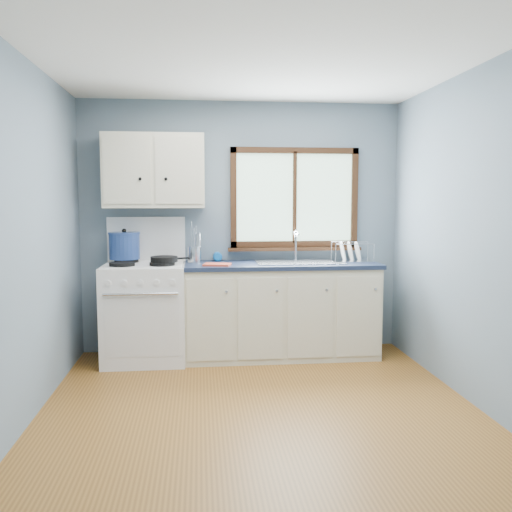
{
  "coord_description": "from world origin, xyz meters",
  "views": [
    {
      "loc": [
        -0.43,
        -3.66,
        1.52
      ],
      "look_at": [
        0.05,
        0.9,
        1.05
      ],
      "focal_mm": 38.0,
      "sensor_mm": 36.0,
      "label": 1
    }
  ],
  "objects": [
    {
      "name": "wall_front",
      "position": [
        0.0,
        -1.81,
        1.25
      ],
      "size": [
        3.2,
        0.02,
        2.5
      ],
      "primitive_type": "cube",
      "color": "slate",
      "rests_on": "ground"
    },
    {
      "name": "soap_bottle",
      "position": [
        -0.25,
        1.66,
        1.04
      ],
      "size": [
        0.09,
        0.09,
        0.23
      ],
      "primitive_type": "imported",
      "rotation": [
        0.0,
        0.0,
        0.01
      ],
      "color": "#0B5AA5",
      "rests_on": "countertop"
    },
    {
      "name": "wall_left",
      "position": [
        -1.61,
        0.0,
        1.25
      ],
      "size": [
        0.02,
        3.6,
        2.5
      ],
      "primitive_type": "cube",
      "color": "slate",
      "rests_on": "ground"
    },
    {
      "name": "wall_right",
      "position": [
        1.61,
        0.0,
        1.25
      ],
      "size": [
        0.02,
        3.6,
        2.5
      ],
      "primitive_type": "cube",
      "color": "slate",
      "rests_on": "ground"
    },
    {
      "name": "dish_rack",
      "position": [
        1.06,
        1.51,
        0.97
      ],
      "size": [
        0.42,
        0.33,
        0.2
      ],
      "rotation": [
        0.0,
        0.0,
        -0.1
      ],
      "color": "silver",
      "rests_on": "countertop"
    },
    {
      "name": "utensil_crock",
      "position": [
        -0.48,
        1.59,
        1.0
      ],
      "size": [
        0.15,
        0.15,
        0.4
      ],
      "rotation": [
        0.0,
        0.0,
        0.16
      ],
      "color": "silver",
      "rests_on": "countertop"
    },
    {
      "name": "wall_back",
      "position": [
        0.0,
        1.81,
        1.25
      ],
      "size": [
        3.2,
        0.02,
        2.5
      ],
      "primitive_type": "cube",
      "color": "slate",
      "rests_on": "ground"
    },
    {
      "name": "skillet",
      "position": [
        -0.75,
        1.33,
        0.98
      ],
      "size": [
        0.39,
        0.32,
        0.05
      ],
      "rotation": [
        0.0,
        0.0,
        0.39
      ],
      "color": "black",
      "rests_on": "gas_range"
    },
    {
      "name": "window",
      "position": [
        0.54,
        1.77,
        1.48
      ],
      "size": [
        1.36,
        0.1,
        1.03
      ],
      "color": "#9EC6A8",
      "rests_on": "wall_back"
    },
    {
      "name": "gas_range",
      "position": [
        -0.95,
        1.47,
        0.49
      ],
      "size": [
        0.76,
        0.69,
        1.36
      ],
      "color": "white",
      "rests_on": "floor"
    },
    {
      "name": "ceiling",
      "position": [
        0.0,
        0.0,
        2.51
      ],
      "size": [
        3.2,
        3.6,
        0.02
      ],
      "primitive_type": "cube",
      "color": "white",
      "rests_on": "wall_back"
    },
    {
      "name": "countertop",
      "position": [
        0.36,
        1.49,
        0.9
      ],
      "size": [
        1.89,
        0.64,
        0.04
      ],
      "primitive_type": "cube",
      "color": "#141D33",
      "rests_on": "base_cabinets"
    },
    {
      "name": "sink",
      "position": [
        0.54,
        1.49,
        0.86
      ],
      "size": [
        0.84,
        0.46,
        0.44
      ],
      "color": "silver",
      "rests_on": "countertop"
    },
    {
      "name": "thermos",
      "position": [
        -0.45,
        1.62,
        1.06
      ],
      "size": [
        0.08,
        0.08,
        0.29
      ],
      "primitive_type": "cylinder",
      "rotation": [
        0.0,
        0.0,
        0.21
      ],
      "color": "silver",
      "rests_on": "countertop"
    },
    {
      "name": "base_cabinets",
      "position": [
        0.36,
        1.49,
        0.41
      ],
      "size": [
        1.85,
        0.6,
        0.88
      ],
      "color": "beige",
      "rests_on": "floor"
    },
    {
      "name": "upper_cabinets",
      "position": [
        -0.85,
        1.63,
        1.8
      ],
      "size": [
        0.95,
        0.35,
        0.7
      ],
      "color": "beige",
      "rests_on": "wall_back"
    },
    {
      "name": "stockpot",
      "position": [
        -1.15,
        1.62,
        1.09
      ],
      "size": [
        0.34,
        0.34,
        0.29
      ],
      "rotation": [
        0.0,
        0.0,
        -0.15
      ],
      "color": "navy",
      "rests_on": "gas_range"
    },
    {
      "name": "floor",
      "position": [
        0.0,
        0.0,
        -0.01
      ],
      "size": [
        3.2,
        3.6,
        0.02
      ],
      "primitive_type": "cube",
      "color": "#8F5A23",
      "rests_on": "ground"
    },
    {
      "name": "dish_towel",
      "position": [
        -0.27,
        1.34,
        0.93
      ],
      "size": [
        0.28,
        0.23,
        0.02
      ],
      "primitive_type": "cube",
      "rotation": [
        0.0,
        0.0,
        -0.24
      ],
      "color": "#CA462E",
      "rests_on": "countertop"
    }
  ]
}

